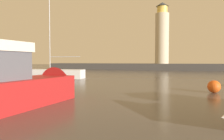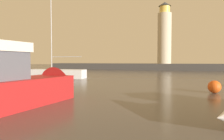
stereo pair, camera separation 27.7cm
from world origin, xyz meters
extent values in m
plane|color=#4C4742|center=(0.00, 29.39, 0.00)|extent=(220.00, 220.00, 0.00)
cube|color=#423F3D|center=(0.00, 58.78, 0.87)|extent=(70.71, 5.64, 1.74)
cylinder|color=beige|center=(-0.74, 58.78, 8.66)|extent=(3.73, 3.73, 13.84)
cylinder|color=#F2CC59|center=(-0.74, 58.78, 16.54)|extent=(2.79, 2.79, 1.94)
cone|color=#33383D|center=(-0.74, 58.78, 18.07)|extent=(3.35, 3.35, 1.11)
cube|color=#B21E1E|center=(-3.65, 8.09, 0.76)|extent=(3.16, 7.43, 1.51)
cone|color=#B21E1E|center=(-3.30, 12.34, 0.83)|extent=(2.65, 2.51, 2.46)
cube|color=white|center=(-12.80, 25.41, 0.62)|extent=(8.70, 2.61, 1.25)
cylinder|color=#B7B7BC|center=(-13.66, 25.34, 6.36)|extent=(0.12, 0.12, 10.22)
cylinder|color=#B7B7BC|center=(-11.31, 25.52, 3.09)|extent=(4.71, 0.46, 0.09)
sphere|color=#EA5919|center=(7.11, 17.01, 0.49)|extent=(0.98, 0.98, 0.98)
camera|label=1|loc=(4.78, -0.83, 2.47)|focal=33.60mm
camera|label=2|loc=(5.04, -0.74, 2.47)|focal=33.60mm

